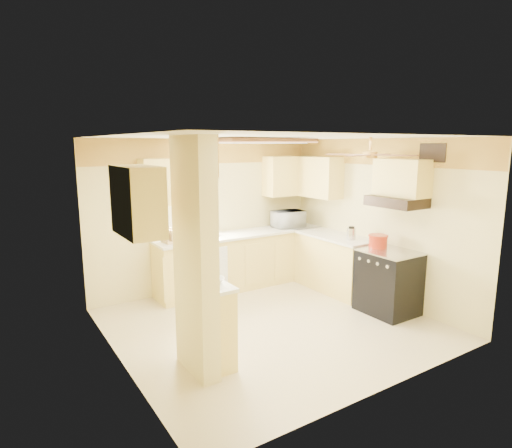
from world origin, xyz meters
TOP-DOWN VIEW (x-y plane):
  - floor at (0.00, 0.00)m, footprint 4.00×4.00m
  - ceiling at (0.00, 0.00)m, footprint 4.00×4.00m
  - wall_back at (0.00, 1.90)m, footprint 4.00×0.00m
  - wall_front at (0.00, -1.90)m, footprint 4.00×0.00m
  - wall_left at (-2.00, 0.00)m, footprint 0.00×3.80m
  - wall_right at (2.00, 0.00)m, footprint 0.00×3.80m
  - wallpaper_border at (0.00, 1.88)m, footprint 4.00×0.02m
  - partition_column at (-1.35, -0.55)m, footprint 0.20×0.70m
  - partition_ledge at (-1.13, -0.55)m, footprint 0.25×0.55m
  - ledge_top at (-1.13, -0.55)m, footprint 0.28×0.58m
  - lower_cabinets_back at (0.50, 1.60)m, footprint 3.00×0.60m
  - lower_cabinets_right at (1.70, 0.60)m, footprint 0.60×1.40m
  - countertop_back at (0.50, 1.59)m, footprint 3.04×0.64m
  - countertop_right at (1.69, 0.60)m, footprint 0.64×1.44m
  - dishwasher_panel at (-0.25, 1.29)m, footprint 0.58×0.02m
  - window at (-0.25, 1.89)m, footprint 0.92×0.02m
  - upper_cab_back_left at (-0.85, 1.72)m, footprint 0.60×0.35m
  - upper_cab_back_right at (1.55, 1.72)m, footprint 0.90×0.35m
  - upper_cab_right at (1.82, 1.25)m, footprint 0.35×1.00m
  - upper_cab_left_wall at (-1.82, -0.25)m, footprint 0.35×0.75m
  - upper_cab_over_stove at (1.82, -0.55)m, footprint 0.35×0.76m
  - stove at (1.67, -0.55)m, footprint 0.68×0.77m
  - range_hood at (1.74, -0.55)m, footprint 0.50×0.76m
  - poster_menu at (-1.24, -0.55)m, footprint 0.02×0.42m
  - poster_nashville at (-1.24, -0.55)m, footprint 0.02×0.42m
  - ceiling_light_panel at (0.10, 0.50)m, footprint 1.35×0.95m
  - ceiling_fan at (1.00, -0.70)m, footprint 1.15×1.15m
  - vent_grate at (1.98, -0.90)m, footprint 0.02×0.40m
  - microwave at (1.45, 1.57)m, footprint 0.57×0.41m
  - bowl at (-1.11, -0.51)m, footprint 0.26×0.26m
  - dutch_oven at (1.69, -0.30)m, footprint 0.28×0.28m
  - kettle at (1.67, 0.21)m, footprint 0.14×0.14m
  - dish_rack at (-0.72, 1.56)m, footprint 0.37×0.28m
  - utensil_crock at (0.03, 1.67)m, footprint 0.11×0.11m

SIDE VIEW (x-z plane):
  - floor at x=0.00m, z-range 0.00..0.00m
  - dishwasher_panel at x=-0.25m, z-range 0.03..0.83m
  - partition_ledge at x=-1.13m, z-range 0.00..0.90m
  - lower_cabinets_back at x=0.50m, z-range 0.00..0.90m
  - lower_cabinets_right at x=1.70m, z-range 0.00..0.90m
  - stove at x=1.67m, z-range 0.00..0.92m
  - ledge_top at x=-1.13m, z-range 0.90..0.94m
  - countertop_back at x=0.50m, z-range 0.90..0.94m
  - countertop_right at x=1.69m, z-range 0.90..0.94m
  - bowl at x=-1.11m, z-range 0.94..0.99m
  - dutch_oven at x=1.69m, z-range 0.92..1.11m
  - dish_rack at x=-0.72m, z-range 0.91..1.12m
  - utensil_crock at x=0.03m, z-range 0.90..1.13m
  - kettle at x=1.67m, z-range 0.93..1.14m
  - microwave at x=1.45m, z-range 0.94..1.24m
  - poster_nashville at x=-1.24m, z-range 0.92..1.48m
  - wall_back at x=0.00m, z-range -0.75..3.25m
  - wall_front at x=0.00m, z-range -0.75..3.25m
  - wall_left at x=-2.00m, z-range -0.65..3.15m
  - wall_right at x=2.00m, z-range -0.65..3.15m
  - partition_column at x=-1.35m, z-range 0.00..2.50m
  - window at x=-0.25m, z-range 1.04..2.06m
  - range_hood at x=1.74m, z-range 1.55..1.69m
  - upper_cab_back_left at x=-0.85m, z-range 1.50..2.20m
  - upper_cab_back_right at x=1.55m, z-range 1.50..2.20m
  - upper_cab_right at x=1.82m, z-range 1.50..2.20m
  - upper_cab_left_wall at x=-1.82m, z-range 1.50..2.20m
  - poster_menu at x=-1.24m, z-range 1.57..2.14m
  - upper_cab_over_stove at x=1.82m, z-range 1.69..2.21m
  - ceiling_fan at x=1.00m, z-range 2.16..2.42m
  - wallpaper_border at x=0.00m, z-range 2.10..2.50m
  - vent_grate at x=1.98m, z-range 2.17..2.42m
  - ceiling_light_panel at x=0.10m, z-range 2.42..2.49m
  - ceiling at x=0.00m, z-range 2.50..2.50m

